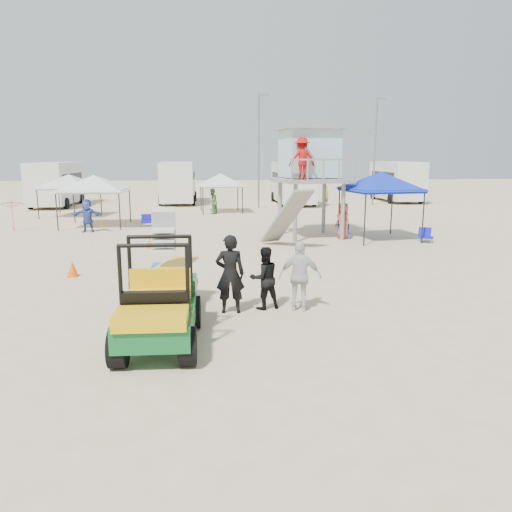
{
  "coord_description": "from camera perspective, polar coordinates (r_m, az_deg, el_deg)",
  "views": [
    {
      "loc": [
        -0.66,
        -9.0,
        3.72
      ],
      "look_at": [
        0.5,
        3.0,
        1.3
      ],
      "focal_mm": 35.0,
      "sensor_mm": 36.0,
      "label": 1
    }
  ],
  "objects": [
    {
      "name": "utility_cart",
      "position": [
        9.98,
        -11.26,
        -4.76
      ],
      "size": [
        1.5,
        2.83,
        2.12
      ],
      "color": "#0E5925",
      "rests_on": "ground"
    },
    {
      "name": "lifeguard_tower",
      "position": [
        23.25,
        6.07,
        11.13
      ],
      "size": [
        3.51,
        3.51,
        4.9
      ],
      "color": "gray",
      "rests_on": "ground"
    },
    {
      "name": "ground",
      "position": [
        9.77,
        -1.26,
        -11.05
      ],
      "size": [
        140.0,
        140.0,
        0.0
      ],
      "primitive_type": "plane",
      "color": "beige",
      "rests_on": "ground"
    },
    {
      "name": "canopy_white_b",
      "position": [
        33.21,
        -20.61,
        8.48
      ],
      "size": [
        3.41,
        3.41,
        3.02
      ],
      "color": "black",
      "rests_on": "ground"
    },
    {
      "name": "man_left",
      "position": [
        11.92,
        -2.99,
        -2.07
      ],
      "size": [
        0.72,
        0.49,
        1.91
      ],
      "primitive_type": "imported",
      "rotation": [
        0.0,
        0.0,
        3.09
      ],
      "color": "black",
      "rests_on": "ground"
    },
    {
      "name": "canopy_blue",
      "position": [
        23.06,
        14.1,
        8.96
      ],
      "size": [
        3.28,
        3.28,
        3.44
      ],
      "color": "black",
      "rests_on": "ground"
    },
    {
      "name": "rv_far_right",
      "position": [
        43.46,
        15.79,
        8.41
      ],
      "size": [
        2.64,
        6.6,
        3.25
      ],
      "color": "silver",
      "rests_on": "ground"
    },
    {
      "name": "man_right",
      "position": [
        12.13,
        5.07,
        -2.32
      ],
      "size": [
        1.08,
        0.65,
        1.73
      ],
      "primitive_type": "imported",
      "rotation": [
        0.0,
        0.0,
        2.91
      ],
      "color": "silver",
      "rests_on": "ground"
    },
    {
      "name": "surf_trailer",
      "position": [
        12.26,
        -10.15,
        -2.1
      ],
      "size": [
        1.41,
        2.54,
        2.23
      ],
      "color": "black",
      "rests_on": "ground"
    },
    {
      "name": "light_pole_left",
      "position": [
        36.19,
        0.3,
        11.8
      ],
      "size": [
        0.14,
        0.14,
        8.0
      ],
      "primitive_type": "cylinder",
      "color": "slate",
      "rests_on": "ground"
    },
    {
      "name": "rv_mid_right",
      "position": [
        39.61,
        4.22,
        8.55
      ],
      "size": [
        2.64,
        7.0,
        3.25
      ],
      "color": "silver",
      "rests_on": "ground"
    },
    {
      "name": "beach_chair_c",
      "position": [
        23.18,
        18.81,
        2.29
      ],
      "size": [
        0.72,
        0.8,
        0.64
      ],
      "color": "#1014B6",
      "rests_on": "ground"
    },
    {
      "name": "canopy_white_a",
      "position": [
        28.09,
        -18.06,
        8.49
      ],
      "size": [
        3.33,
        3.33,
        3.13
      ],
      "color": "black",
      "rests_on": "ground"
    },
    {
      "name": "distant_beachgoers",
      "position": [
        28.01,
        -5.5,
        5.36
      ],
      "size": [
        16.07,
        16.35,
        1.65
      ],
      "color": "#B74834",
      "rests_on": "ground"
    },
    {
      "name": "man_mid",
      "position": [
        12.27,
        0.94,
        -2.53
      ],
      "size": [
        0.9,
        0.79,
        1.56
      ],
      "primitive_type": "imported",
      "rotation": [
        0.0,
        0.0,
        3.44
      ],
      "color": "black",
      "rests_on": "ground"
    },
    {
      "name": "canopy_white_c",
      "position": [
        33.57,
        -4.04,
        9.16
      ],
      "size": [
        2.88,
        2.88,
        3.0
      ],
      "color": "black",
      "rests_on": "ground"
    },
    {
      "name": "rv_mid_left",
      "position": [
        40.61,
        -8.91,
        8.51
      ],
      "size": [
        2.65,
        6.5,
        3.25
      ],
      "color": "silver",
      "rests_on": "ground"
    },
    {
      "name": "cone_near",
      "position": [
        16.67,
        -20.23,
        -1.38
      ],
      "size": [
        0.34,
        0.34,
        0.5
      ],
      "primitive_type": "cone",
      "color": "#FA5307",
      "rests_on": "ground"
    },
    {
      "name": "cone_far",
      "position": [
        20.8,
        -12.01,
        1.5
      ],
      "size": [
        0.34,
        0.34,
        0.5
      ],
      "primitive_type": "cone",
      "color": "orange",
      "rests_on": "ground"
    },
    {
      "name": "beach_chair_b",
      "position": [
        23.37,
        10.0,
        2.8
      ],
      "size": [
        0.67,
        0.73,
        0.64
      ],
      "color": "#1041B6",
      "rests_on": "ground"
    },
    {
      "name": "umbrella_a",
      "position": [
        27.77,
        -26.11,
        4.12
      ],
      "size": [
        2.25,
        2.26,
        1.56
      ],
      "primitive_type": "imported",
      "rotation": [
        0.0,
        0.0,
        -0.4
      ],
      "color": "red",
      "rests_on": "ground"
    },
    {
      "name": "rv_far_left",
      "position": [
        40.66,
        -21.92,
        7.84
      ],
      "size": [
        2.64,
        6.8,
        3.25
      ],
      "color": "silver",
      "rests_on": "ground"
    },
    {
      "name": "light_pole_right",
      "position": [
        39.58,
        13.42,
        11.46
      ],
      "size": [
        0.14,
        0.14,
        8.0
      ],
      "primitive_type": "cylinder",
      "color": "slate",
      "rests_on": "ground"
    },
    {
      "name": "umbrella_b",
      "position": [
        27.48,
        -17.26,
        4.73
      ],
      "size": [
        2.33,
        2.35,
        1.59
      ],
      "primitive_type": "imported",
      "rotation": [
        0.0,
        0.0,
        0.46
      ],
      "color": "yellow",
      "rests_on": "ground"
    },
    {
      "name": "beach_chair_a",
      "position": [
        27.61,
        -12.43,
        4.0
      ],
      "size": [
        0.6,
        0.64,
        0.64
      ],
      "color": "#140EA0",
      "rests_on": "ground"
    }
  ]
}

